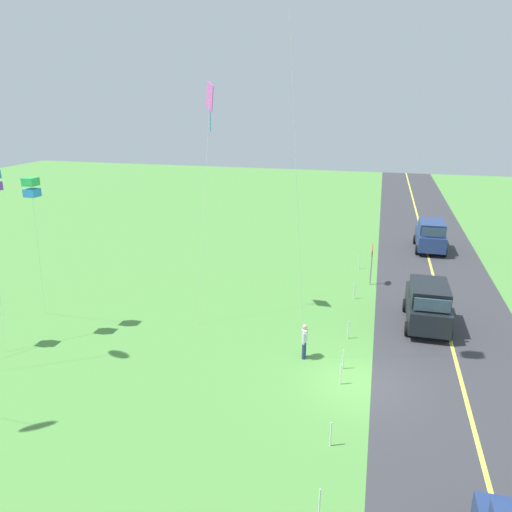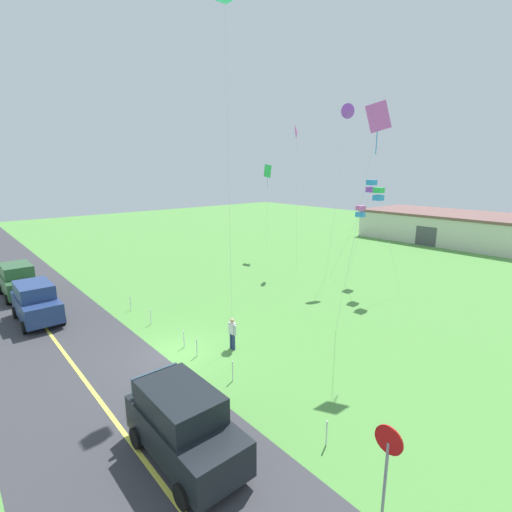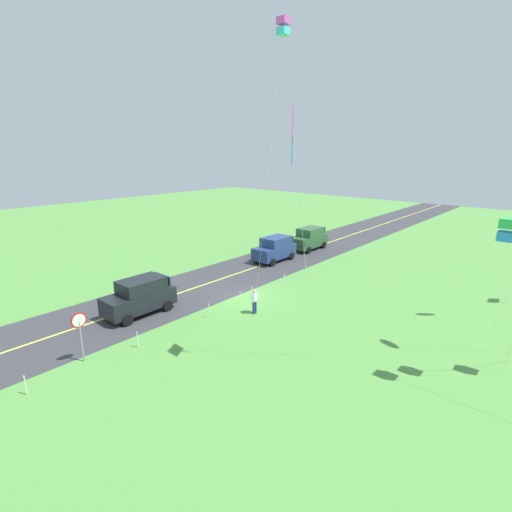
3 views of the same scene
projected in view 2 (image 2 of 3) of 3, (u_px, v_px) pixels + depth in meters
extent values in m
cube|color=#549342|center=(174.00, 355.00, 18.00)|extent=(120.00, 120.00, 0.10)
cube|color=#38383D|center=(87.00, 384.00, 15.46)|extent=(120.00, 7.00, 0.00)
cube|color=#E5E04C|center=(87.00, 384.00, 15.45)|extent=(120.00, 0.16, 0.00)
cube|color=black|center=(185.00, 433.00, 11.30)|extent=(4.40, 1.90, 1.10)
cube|color=black|center=(180.00, 401.00, 11.27)|extent=(2.73, 1.75, 0.80)
cube|color=#334756|center=(199.00, 419.00, 10.46)|extent=(0.10, 1.62, 0.64)
cube|color=#334756|center=(155.00, 379.00, 12.46)|extent=(0.10, 1.62, 0.60)
cylinder|color=black|center=(239.00, 460.00, 10.97)|extent=(0.68, 0.22, 0.68)
cylinder|color=black|center=(182.00, 496.00, 9.76)|extent=(0.68, 0.22, 0.68)
cylinder|color=black|center=(189.00, 413.00, 13.08)|extent=(0.68, 0.22, 0.68)
cylinder|color=black|center=(137.00, 438.00, 11.88)|extent=(0.68, 0.22, 0.68)
cube|color=navy|center=(37.00, 307.00, 21.65)|extent=(4.40, 1.90, 1.10)
cube|color=navy|center=(34.00, 290.00, 21.62)|extent=(2.73, 1.75, 0.80)
cube|color=#334756|center=(38.00, 295.00, 20.82)|extent=(0.10, 1.62, 0.64)
cube|color=#334756|center=(28.00, 283.00, 22.82)|extent=(0.10, 1.62, 0.60)
cylinder|color=black|center=(63.00, 319.00, 21.32)|extent=(0.68, 0.22, 0.68)
cylinder|color=black|center=(24.00, 328.00, 20.12)|extent=(0.68, 0.22, 0.68)
cylinder|color=black|center=(50.00, 305.00, 23.44)|extent=(0.68, 0.22, 0.68)
cylinder|color=black|center=(15.00, 312.00, 22.23)|extent=(0.68, 0.22, 0.68)
cube|color=#2D5633|center=(19.00, 284.00, 25.90)|extent=(4.40, 1.90, 1.10)
cube|color=#2D5633|center=(16.00, 270.00, 25.87)|extent=(2.73, 1.75, 0.80)
cube|color=#334756|center=(19.00, 273.00, 25.07)|extent=(0.10, 1.62, 0.64)
cube|color=#334756|center=(12.00, 265.00, 27.07)|extent=(0.10, 1.62, 0.60)
cylinder|color=black|center=(40.00, 294.00, 25.57)|extent=(0.68, 0.22, 0.68)
cylinder|color=black|center=(7.00, 300.00, 24.37)|extent=(0.68, 0.22, 0.68)
cylinder|color=black|center=(31.00, 284.00, 27.69)|extent=(0.68, 0.22, 0.68)
cylinder|color=black|center=(1.00, 289.00, 26.48)|extent=(0.68, 0.22, 0.68)
cylinder|color=gray|center=(385.00, 478.00, 9.43)|extent=(0.08, 0.08, 2.10)
cylinder|color=red|center=(389.00, 440.00, 9.18)|extent=(0.76, 0.04, 0.76)
cylinder|color=white|center=(389.00, 440.00, 9.19)|extent=(0.62, 0.01, 0.62)
cylinder|color=navy|center=(231.00, 341.00, 18.44)|extent=(0.16, 0.16, 0.82)
cylinder|color=navy|center=(234.00, 342.00, 18.30)|extent=(0.16, 0.16, 0.82)
cube|color=silver|center=(232.00, 328.00, 18.21)|extent=(0.36, 0.22, 0.56)
cylinder|color=silver|center=(229.00, 328.00, 18.40)|extent=(0.10, 0.10, 0.52)
cylinder|color=silver|center=(235.00, 331.00, 18.05)|extent=(0.10, 0.10, 0.52)
sphere|color=#D8AD84|center=(232.00, 321.00, 18.13)|extent=(0.22, 0.22, 0.22)
cylinder|color=silver|center=(229.00, 180.00, 17.39)|extent=(1.37, 0.88, 16.27)
cylinder|color=silver|center=(345.00, 245.00, 29.55)|extent=(1.96, 0.85, 5.51)
cube|color=#D859BF|center=(361.00, 208.00, 28.41)|extent=(0.56, 0.56, 0.36)
cube|color=#2D8CE5|center=(360.00, 215.00, 28.53)|extent=(0.56, 0.56, 0.36)
cylinder|color=silver|center=(355.00, 235.00, 18.59)|extent=(1.90, 0.28, 10.90)
cube|color=#D859BF|center=(378.00, 117.00, 16.57)|extent=(0.98, 0.75, 1.40)
cylinder|color=#2D8CE5|center=(377.00, 138.00, 16.77)|extent=(0.04, 0.04, 1.40)
cylinder|color=silver|center=(337.00, 198.00, 29.21)|extent=(0.56, 1.12, 12.85)
cone|color=purple|center=(348.00, 111.00, 27.90)|extent=(0.72, 1.10, 1.11)
cylinder|color=silver|center=(358.00, 237.00, 27.63)|extent=(1.42, 0.43, 7.47)
cube|color=#2D8CE5|center=(372.00, 183.00, 26.33)|extent=(0.56, 0.56, 0.36)
cube|color=purple|center=(371.00, 190.00, 26.45)|extent=(0.56, 0.56, 0.36)
cylinder|color=silver|center=(390.00, 246.00, 25.73)|extent=(1.45, 1.45, 7.02)
cube|color=green|center=(379.00, 190.00, 24.95)|extent=(0.56, 0.56, 0.36)
cube|color=#2D8CE5|center=(378.00, 198.00, 25.06)|extent=(0.56, 0.56, 0.36)
cylinder|color=silver|center=(267.00, 216.00, 36.23)|extent=(2.04, 1.89, 8.44)
cube|color=green|center=(268.00, 171.00, 36.61)|extent=(1.06, 0.08, 1.31)
cylinder|color=#2D8CE5|center=(268.00, 180.00, 36.82)|extent=(0.04, 0.04, 1.40)
cylinder|color=silver|center=(296.00, 203.00, 31.31)|extent=(2.49, 2.28, 11.69)
cone|color=#D859BF|center=(297.00, 132.00, 31.62)|extent=(1.01, 0.96, 1.11)
cube|color=beige|center=(445.00, 228.00, 46.09)|extent=(18.00, 10.00, 3.20)
cube|color=brown|center=(447.00, 213.00, 45.69)|extent=(18.36, 10.20, 0.30)
cube|color=#4C4C51|center=(426.00, 236.00, 43.07)|extent=(2.40, 0.12, 2.20)
cylinder|color=silver|center=(130.00, 304.00, 23.39)|extent=(0.05, 0.05, 0.90)
cylinder|color=silver|center=(151.00, 317.00, 21.26)|extent=(0.05, 0.05, 0.90)
cylinder|color=silver|center=(184.00, 339.00, 18.52)|extent=(0.05, 0.05, 0.90)
cylinder|color=silver|center=(197.00, 347.00, 17.64)|extent=(0.05, 0.05, 0.90)
cylinder|color=silver|center=(233.00, 371.00, 15.57)|extent=(0.05, 0.05, 0.90)
cylinder|color=silver|center=(327.00, 433.00, 11.91)|extent=(0.05, 0.05, 0.90)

